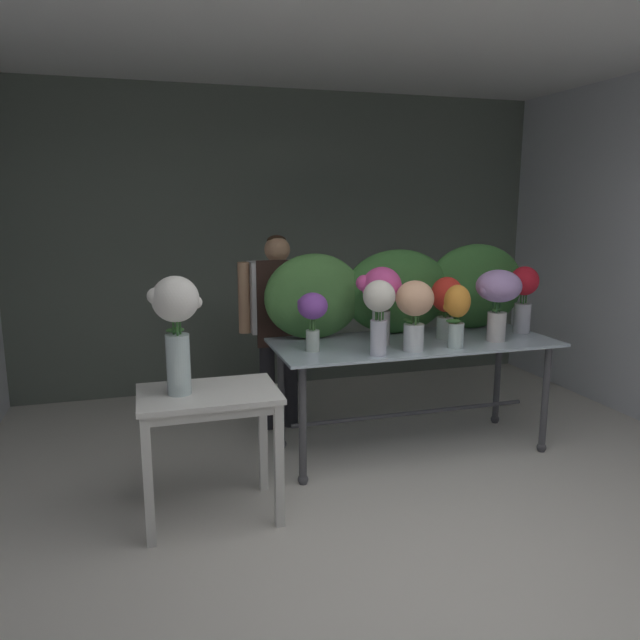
# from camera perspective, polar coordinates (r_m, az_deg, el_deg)

# --- Properties ---
(ground_plane) EXTENTS (8.25, 8.25, 0.00)m
(ground_plane) POSITION_cam_1_polar(r_m,az_deg,el_deg) (4.51, 2.61, -12.46)
(ground_plane) COLOR silver
(wall_back) EXTENTS (5.25, 0.12, 2.84)m
(wall_back) POSITION_cam_1_polar(r_m,az_deg,el_deg) (5.95, -3.27, 7.41)
(wall_back) COLOR slate
(wall_back) RESTS_ON ground
(ceiling_slab) EXTENTS (5.37, 3.87, 0.12)m
(ceiling_slab) POSITION_cam_1_polar(r_m,az_deg,el_deg) (4.27, 3.00, 25.93)
(ceiling_slab) COLOR silver
(ceiling_slab) RESTS_ON wall_back
(display_table_glass) EXTENTS (2.02, 0.81, 0.83)m
(display_table_glass) POSITION_cam_1_polar(r_m,az_deg,el_deg) (4.39, 8.84, -3.64)
(display_table_glass) COLOR #AAC0CF
(display_table_glass) RESTS_ON ground
(side_table_white) EXTENTS (0.78, 0.54, 0.76)m
(side_table_white) POSITION_cam_1_polar(r_m,az_deg,el_deg) (3.50, -10.48, -8.30)
(side_table_white) COLOR white
(side_table_white) RESTS_ON ground
(florist) EXTENTS (0.62, 0.24, 1.55)m
(florist) POSITION_cam_1_polar(r_m,az_deg,el_deg) (4.74, -3.98, 0.83)
(florist) COLOR #232328
(florist) RESTS_ON ground
(foliage_backdrop) EXTENTS (2.09, 0.32, 0.66)m
(foliage_backdrop) POSITION_cam_1_polar(r_m,az_deg,el_deg) (4.56, 7.85, 2.73)
(foliage_backdrop) COLOR #477F3D
(foliage_backdrop) RESTS_ON display_table_glass
(vase_scarlet_peonies) EXTENTS (0.26, 0.23, 0.45)m
(vase_scarlet_peonies) POSITION_cam_1_polar(r_m,az_deg,el_deg) (4.42, 11.99, 1.65)
(vase_scarlet_peonies) COLOR silver
(vase_scarlet_peonies) RESTS_ON display_table_glass
(vase_sunset_tulips) EXTENTS (0.18, 0.18, 0.43)m
(vase_sunset_tulips) POSITION_cam_1_polar(r_m,az_deg,el_deg) (4.16, 12.84, 0.87)
(vase_sunset_tulips) COLOR silver
(vase_sunset_tulips) RESTS_ON display_table_glass
(vase_fuchsia_ranunculus) EXTENTS (0.31, 0.27, 0.54)m
(vase_fuchsia_ranunculus) POSITION_cam_1_polar(r_m,az_deg,el_deg) (4.16, 5.80, 2.41)
(vase_fuchsia_ranunculus) COLOR silver
(vase_fuchsia_ranunculus) RESTS_ON display_table_glass
(vase_lilac_dahlias) EXTENTS (0.32, 0.32, 0.51)m
(vase_lilac_dahlias) POSITION_cam_1_polar(r_m,az_deg,el_deg) (4.43, 16.54, 2.41)
(vase_lilac_dahlias) COLOR silver
(vase_lilac_dahlias) RESTS_ON display_table_glass
(vase_violet_anemones) EXTENTS (0.20, 0.20, 0.39)m
(vase_violet_anemones) POSITION_cam_1_polar(r_m,az_deg,el_deg) (3.97, -0.71, 0.72)
(vase_violet_anemones) COLOR silver
(vase_violet_anemones) RESTS_ON display_table_glass
(vase_ivory_carnations) EXTENTS (0.21, 0.21, 0.49)m
(vase_ivory_carnations) POSITION_cam_1_polar(r_m,az_deg,el_deg) (3.86, 5.60, 1.03)
(vase_ivory_carnations) COLOR silver
(vase_ivory_carnations) RESTS_ON display_table_glass
(vase_crimson_hydrangea) EXTENTS (0.21, 0.21, 0.51)m
(vase_crimson_hydrangea) POSITION_cam_1_polar(r_m,az_deg,el_deg) (4.78, 18.73, 2.35)
(vase_crimson_hydrangea) COLOR silver
(vase_crimson_hydrangea) RESTS_ON display_table_glass
(vase_peach_lilies) EXTENTS (0.25, 0.25, 0.47)m
(vase_peach_lilies) POSITION_cam_1_polar(r_m,az_deg,el_deg) (4.02, 8.94, 1.10)
(vase_peach_lilies) COLOR silver
(vase_peach_lilies) RESTS_ON display_table_glass
(vase_white_roses_tall) EXTENTS (0.29, 0.25, 0.66)m
(vase_white_roses_tall) POSITION_cam_1_polar(r_m,az_deg,el_deg) (3.35, -13.47, -0.14)
(vase_white_roses_tall) COLOR silver
(vase_white_roses_tall) RESTS_ON side_table_white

